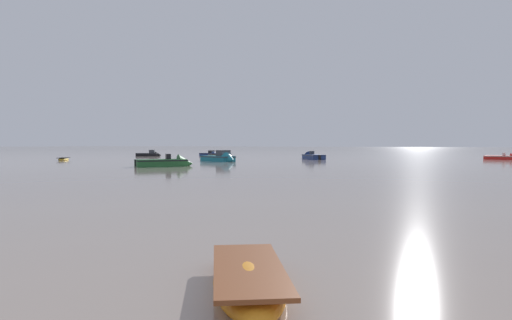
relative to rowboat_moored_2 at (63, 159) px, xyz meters
The scene contains 9 objects.
rowboat_moored_2 is the anchor object (origin of this frame).
rowboat_moored_3 28.37m from the rowboat_moored_2, 66.96° to the left, with size 4.62×4.34×0.75m.
motorboat_moored_1 23.51m from the rowboat_moored_2, 99.08° to the left, with size 5.08×4.20×1.89m.
motorboat_moored_2 25.12m from the rowboat_moored_2, 16.63° to the left, with size 6.60×3.99×2.37m.
motorboat_moored_3 68.39m from the rowboat_moored_2, 30.76° to the left, with size 5.19×2.43×1.71m.
rowboat_moored_6 66.24m from the rowboat_moored_2, 34.88° to the right, with size 2.93×3.52×0.55m.
motorboat_moored_4 27.18m from the rowboat_moored_2, 14.25° to the right, with size 5.52×6.31×2.15m.
motorboat_moored_5 32.53m from the rowboat_moored_2, 81.65° to the left, with size 4.43×1.77×1.64m.
motorboat_moored_6 38.67m from the rowboat_moored_2, 36.12° to the left, with size 5.63×5.87×2.07m.
Camera 1 is at (15.46, 8.46, 2.44)m, focal length 30.86 mm.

